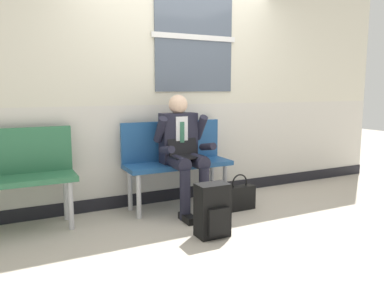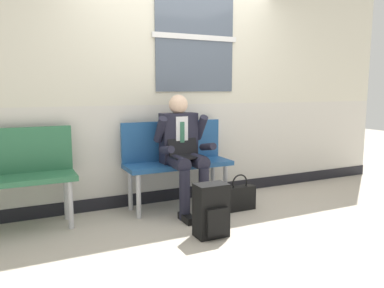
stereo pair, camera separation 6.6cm
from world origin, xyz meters
name	(u,v)px [view 2 (the right image)]	position (x,y,z in m)	size (l,w,h in m)	color
ground_plane	(201,213)	(0.00, 0.00, 0.00)	(18.00, 18.00, 0.00)	#B2A899
station_wall	(177,75)	(0.00, 0.63, 1.50)	(6.33, 0.17, 3.00)	beige
bench_with_person	(176,156)	(-0.14, 0.35, 0.58)	(1.20, 0.42, 0.97)	navy
bench_empty	(7,171)	(-1.86, 0.35, 0.58)	(1.20, 0.42, 0.97)	#2D6B47
person_seated	(183,149)	(-0.14, 0.15, 0.69)	(0.57, 0.70, 1.27)	#1E1E2D
backpack	(212,211)	(-0.21, -0.63, 0.24)	(0.29, 0.23, 0.49)	black
handbag	(240,197)	(0.43, -0.10, 0.14)	(0.36, 0.12, 0.40)	black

